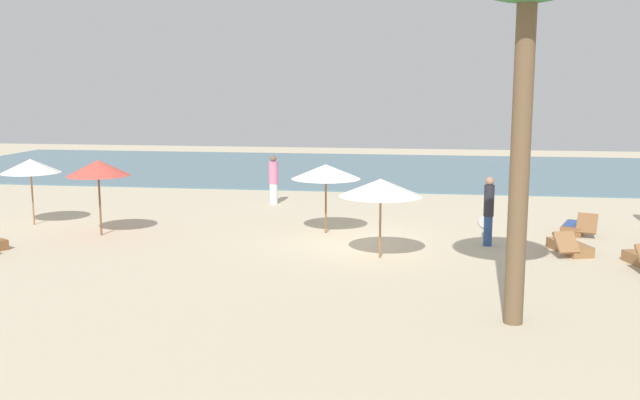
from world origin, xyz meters
TOP-DOWN VIEW (x-y plane):
  - ground_plane at (0.00, 0.00)m, footprint 60.00×60.00m
  - ocean_water at (0.00, 17.00)m, footprint 48.00×16.00m
  - umbrella_0 at (1.27, -2.37)m, footprint 2.18×2.18m
  - umbrella_1 at (-10.13, 0.48)m, footprint 1.89×1.89m
  - umbrella_2 at (-0.57, 0.56)m, footprint 2.10×2.10m
  - umbrella_3 at (-7.24, -0.76)m, footprint 1.86×1.86m
  - lounger_1 at (6.98, 1.64)m, footprint 1.09×1.76m
  - lounger_4 at (6.30, -1.06)m, footprint 1.10×1.80m
  - person_0 at (-3.28, 5.58)m, footprint 0.50×0.50m
  - person_3 at (4.19, -0.48)m, footprint 0.35×0.35m
  - surfboard at (4.37, 3.04)m, footprint 0.55×2.34m

SIDE VIEW (x-z plane):
  - ground_plane at x=0.00m, z-range 0.00..0.00m
  - ocean_water at x=0.00m, z-range 0.00..0.06m
  - surfboard at x=4.37m, z-range 0.00..0.07m
  - lounger_4 at x=6.30m, z-range -0.17..0.51m
  - lounger_1 at x=6.98m, z-range -0.18..0.54m
  - person_0 at x=-3.28m, z-range 0.01..1.85m
  - person_3 at x=4.19m, z-range 0.05..2.01m
  - umbrella_0 at x=1.27m, z-range 0.82..2.92m
  - umbrella_2 at x=-0.57m, z-range 0.84..2.95m
  - umbrella_1 at x=-10.13m, z-range 0.84..2.99m
  - umbrella_3 at x=-7.24m, z-range 0.90..3.18m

